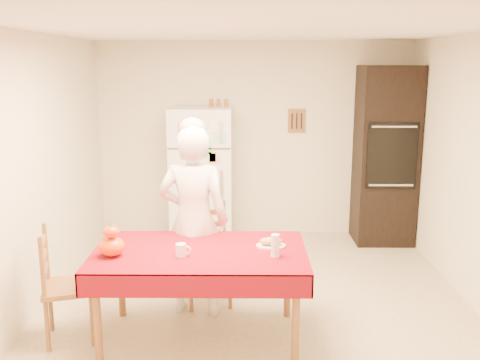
{
  "coord_description": "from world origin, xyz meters",
  "views": [
    {
      "loc": [
        -0.11,
        -4.62,
        2.23
      ],
      "look_at": [
        -0.16,
        0.2,
        1.17
      ],
      "focal_mm": 40.0,
      "sensor_mm": 36.0,
      "label": 1
    }
  ],
  "objects_px": {
    "dining_table": "(200,258)",
    "coffee_mug": "(181,250)",
    "wine_glass": "(275,245)",
    "oven_cabinet": "(385,156)",
    "chair_left": "(60,281)",
    "refrigerator": "(202,176)",
    "pumpkin_lower": "(112,247)",
    "chair_far": "(207,249)",
    "bread_plate": "(271,246)",
    "seated_woman": "(194,221)"
  },
  "relations": [
    {
      "from": "dining_table",
      "to": "bread_plate",
      "type": "distance_m",
      "value": 0.58
    },
    {
      "from": "oven_cabinet",
      "to": "wine_glass",
      "type": "distance_m",
      "value": 3.05
    },
    {
      "from": "seated_woman",
      "to": "bread_plate",
      "type": "distance_m",
      "value": 0.79
    },
    {
      "from": "chair_far",
      "to": "bread_plate",
      "type": "height_order",
      "value": "chair_far"
    },
    {
      "from": "refrigerator",
      "to": "seated_woman",
      "type": "relative_size",
      "value": 0.99
    },
    {
      "from": "wine_glass",
      "to": "bread_plate",
      "type": "bearing_deg",
      "value": 96.34
    },
    {
      "from": "refrigerator",
      "to": "dining_table",
      "type": "xyz_separation_m",
      "value": [
        0.18,
        -2.46,
        -0.16
      ]
    },
    {
      "from": "pumpkin_lower",
      "to": "dining_table",
      "type": "bearing_deg",
      "value": 10.8
    },
    {
      "from": "coffee_mug",
      "to": "chair_left",
      "type": "bearing_deg",
      "value": 174.19
    },
    {
      "from": "dining_table",
      "to": "coffee_mug",
      "type": "distance_m",
      "value": 0.22
    },
    {
      "from": "coffee_mug",
      "to": "wine_glass",
      "type": "relative_size",
      "value": 0.57
    },
    {
      "from": "refrigerator",
      "to": "chair_far",
      "type": "bearing_deg",
      "value": -84.06
    },
    {
      "from": "chair_far",
      "to": "pumpkin_lower",
      "type": "distance_m",
      "value": 1.14
    },
    {
      "from": "refrigerator",
      "to": "seated_woman",
      "type": "distance_m",
      "value": 1.97
    },
    {
      "from": "chair_left",
      "to": "bread_plate",
      "type": "distance_m",
      "value": 1.72
    },
    {
      "from": "dining_table",
      "to": "bread_plate",
      "type": "bearing_deg",
      "value": 8.19
    },
    {
      "from": "chair_left",
      "to": "coffee_mug",
      "type": "xyz_separation_m",
      "value": [
        0.99,
        -0.1,
        0.3
      ]
    },
    {
      "from": "coffee_mug",
      "to": "wine_glass",
      "type": "bearing_deg",
      "value": 0.44
    },
    {
      "from": "oven_cabinet",
      "to": "seated_woman",
      "type": "distance_m",
      "value": 2.99
    },
    {
      "from": "chair_far",
      "to": "pumpkin_lower",
      "type": "bearing_deg",
      "value": -139.83
    },
    {
      "from": "refrigerator",
      "to": "wine_glass",
      "type": "bearing_deg",
      "value": -73.39
    },
    {
      "from": "pumpkin_lower",
      "to": "wine_glass",
      "type": "xyz_separation_m",
      "value": [
        1.27,
        -0.0,
        0.01
      ]
    },
    {
      "from": "refrigerator",
      "to": "pumpkin_lower",
      "type": "distance_m",
      "value": 2.63
    },
    {
      "from": "pumpkin_lower",
      "to": "bread_plate",
      "type": "bearing_deg",
      "value": 9.6
    },
    {
      "from": "dining_table",
      "to": "coffee_mug",
      "type": "bearing_deg",
      "value": -134.93
    },
    {
      "from": "oven_cabinet",
      "to": "wine_glass",
      "type": "relative_size",
      "value": 12.5
    },
    {
      "from": "refrigerator",
      "to": "dining_table",
      "type": "bearing_deg",
      "value": -85.89
    },
    {
      "from": "oven_cabinet",
      "to": "chair_left",
      "type": "relative_size",
      "value": 2.32
    },
    {
      "from": "refrigerator",
      "to": "wine_glass",
      "type": "distance_m",
      "value": 2.7
    },
    {
      "from": "refrigerator",
      "to": "coffee_mug",
      "type": "distance_m",
      "value": 2.59
    },
    {
      "from": "bread_plate",
      "to": "pumpkin_lower",
      "type": "bearing_deg",
      "value": -170.4
    },
    {
      "from": "refrigerator",
      "to": "bread_plate",
      "type": "xyz_separation_m",
      "value": [
        0.75,
        -2.38,
        -0.08
      ]
    },
    {
      "from": "dining_table",
      "to": "coffee_mug",
      "type": "height_order",
      "value": "coffee_mug"
    },
    {
      "from": "dining_table",
      "to": "wine_glass",
      "type": "height_order",
      "value": "wine_glass"
    },
    {
      "from": "coffee_mug",
      "to": "bread_plate",
      "type": "relative_size",
      "value": 0.42
    },
    {
      "from": "wine_glass",
      "to": "bread_plate",
      "type": "xyz_separation_m",
      "value": [
        -0.02,
        0.21,
        -0.08
      ]
    },
    {
      "from": "refrigerator",
      "to": "chair_left",
      "type": "distance_m",
      "value": 2.69
    },
    {
      "from": "chair_far",
      "to": "chair_left",
      "type": "relative_size",
      "value": 1.0
    },
    {
      "from": "oven_cabinet",
      "to": "wine_glass",
      "type": "bearing_deg",
      "value": -119.79
    },
    {
      "from": "chair_far",
      "to": "pumpkin_lower",
      "type": "height_order",
      "value": "chair_far"
    },
    {
      "from": "dining_table",
      "to": "seated_woman",
      "type": "bearing_deg",
      "value": 100.63
    },
    {
      "from": "dining_table",
      "to": "pumpkin_lower",
      "type": "relative_size",
      "value": 8.59
    },
    {
      "from": "dining_table",
      "to": "refrigerator",
      "type": "bearing_deg",
      "value": 94.11
    },
    {
      "from": "chair_left",
      "to": "wine_glass",
      "type": "xyz_separation_m",
      "value": [
        1.72,
        -0.1,
        0.34
      ]
    },
    {
      "from": "oven_cabinet",
      "to": "dining_table",
      "type": "distance_m",
      "value": 3.3
    },
    {
      "from": "refrigerator",
      "to": "dining_table",
      "type": "relative_size",
      "value": 1.0
    },
    {
      "from": "chair_far",
      "to": "coffee_mug",
      "type": "height_order",
      "value": "chair_far"
    },
    {
      "from": "wine_glass",
      "to": "oven_cabinet",
      "type": "bearing_deg",
      "value": 60.21
    },
    {
      "from": "chair_left",
      "to": "pumpkin_lower",
      "type": "relative_size",
      "value": 4.8
    },
    {
      "from": "coffee_mug",
      "to": "chair_far",
      "type": "bearing_deg",
      "value": 80.94
    }
  ]
}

